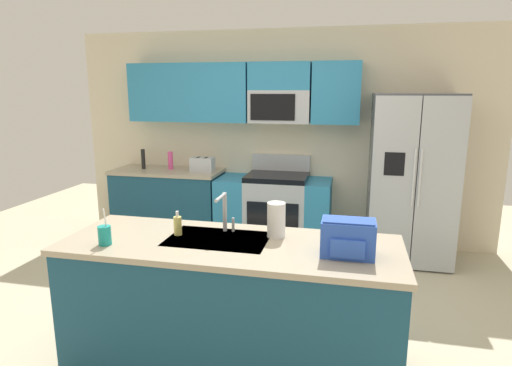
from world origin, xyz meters
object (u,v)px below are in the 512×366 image
object	(u,v)px
paper_towel_roll	(276,220)
drink_cup_teal	(105,235)
range_oven	(274,211)
backpack	(348,237)
pepper_mill	(143,159)
toaster	(202,165)
refrigerator	(411,179)
soap_dispenser	(178,225)
sink_faucet	(224,209)
bottle_pink	(170,160)

from	to	relation	value
paper_towel_roll	drink_cup_teal	bearing A→B (deg)	-159.39
range_oven	backpack	size ratio (longest dim) A/B	4.25
range_oven	pepper_mill	bearing A→B (deg)	-179.92
toaster	backpack	bearing A→B (deg)	-53.30
refrigerator	paper_towel_roll	size ratio (longest dim) A/B	7.71
soap_dispenser	backpack	size ratio (longest dim) A/B	0.53
pepper_mill	soap_dispenser	distance (m)	2.71
soap_dispenser	backpack	xyz separation A→B (m)	(1.15, -0.13, 0.05)
toaster	backpack	size ratio (longest dim) A/B	0.87
pepper_mill	backpack	bearing A→B (deg)	-43.24
refrigerator	toaster	bearing A→B (deg)	179.54
toaster	sink_faucet	bearing A→B (deg)	-66.53
pepper_mill	soap_dispenser	size ratio (longest dim) A/B	1.47
pepper_mill	paper_towel_roll	distance (m)	3.03
bottle_pink	backpack	xyz separation A→B (m)	(2.23, -2.48, 0.01)
range_oven	pepper_mill	distance (m)	1.79
toaster	sink_faucet	distance (m)	2.32
pepper_mill	soap_dispenser	bearing A→B (deg)	-58.09
refrigerator	bottle_pink	xyz separation A→B (m)	(-2.89, 0.12, 0.09)
range_oven	refrigerator	world-z (taller)	refrigerator
pepper_mill	bottle_pink	xyz separation A→B (m)	(0.35, 0.05, -0.01)
toaster	paper_towel_roll	size ratio (longest dim) A/B	1.17
bottle_pink	drink_cup_teal	bearing A→B (deg)	-75.19
bottle_pink	drink_cup_teal	size ratio (longest dim) A/B	0.91
sink_faucet	paper_towel_roll	bearing A→B (deg)	-2.26
pepper_mill	backpack	world-z (taller)	pepper_mill
bottle_pink	soap_dispenser	bearing A→B (deg)	-65.26
soap_dispenser	paper_towel_roll	distance (m)	0.68
toaster	backpack	world-z (taller)	backpack
bottle_pink	sink_faucet	bearing A→B (deg)	-58.10
refrigerator	backpack	world-z (taller)	refrigerator
refrigerator	soap_dispenser	size ratio (longest dim) A/B	10.88
soap_dispenser	paper_towel_roll	xyz separation A→B (m)	(0.67, 0.11, 0.05)
backpack	range_oven	bearing A→B (deg)	110.14
drink_cup_teal	soap_dispenser	bearing A→B (deg)	36.56
sink_faucet	paper_towel_roll	xyz separation A→B (m)	(0.37, -0.01, -0.05)
drink_cup_teal	backpack	xyz separation A→B (m)	(1.54, 0.15, 0.05)
range_oven	paper_towel_roll	xyz separation A→B (m)	(0.41, -2.19, 0.58)
pepper_mill	drink_cup_teal	size ratio (longest dim) A/B	1.02
backpack	drink_cup_teal	bearing A→B (deg)	-174.31
range_oven	toaster	size ratio (longest dim) A/B	4.86
paper_towel_roll	bottle_pink	bearing A→B (deg)	128.12
sink_faucet	backpack	distance (m)	0.89
drink_cup_teal	soap_dispenser	size ratio (longest dim) A/B	1.44
refrigerator	paper_towel_roll	distance (m)	2.40
range_oven	bottle_pink	xyz separation A→B (m)	(-1.34, 0.04, 0.57)
range_oven	soap_dispenser	world-z (taller)	range_oven
pepper_mill	sink_faucet	world-z (taller)	sink_faucet
toaster	drink_cup_teal	world-z (taller)	drink_cup_teal
backpack	refrigerator	bearing A→B (deg)	74.55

